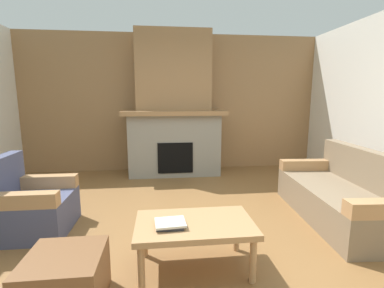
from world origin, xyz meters
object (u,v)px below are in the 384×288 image
(fireplace, at_px, (174,114))
(couch, at_px, (343,196))
(armchair, at_px, (29,206))
(coffee_table, at_px, (195,228))
(ottoman, at_px, (66,281))

(fireplace, xyz_separation_m, couch, (1.93, -2.34, -0.88))
(armchair, distance_m, coffee_table, 1.94)
(fireplace, relative_size, armchair, 3.18)
(fireplace, relative_size, ottoman, 5.19)
(fireplace, xyz_separation_m, armchair, (-1.71, -2.25, -0.87))
(couch, xyz_separation_m, ottoman, (-2.88, -1.13, -0.09))
(couch, xyz_separation_m, armchair, (-3.65, 0.09, 0.01))
(armchair, height_order, coffee_table, armchair)
(armchair, bearing_deg, fireplace, 52.71)
(fireplace, height_order, armchair, fireplace)
(coffee_table, bearing_deg, fireplace, 90.24)
(fireplace, distance_m, armchair, 2.96)
(fireplace, distance_m, couch, 3.16)
(armchair, distance_m, ottoman, 1.45)
(fireplace, xyz_separation_m, ottoman, (-0.94, -3.47, -0.96))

